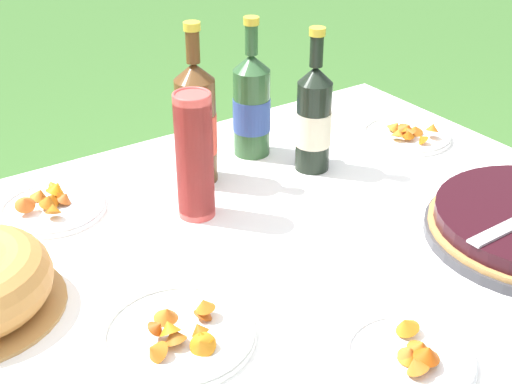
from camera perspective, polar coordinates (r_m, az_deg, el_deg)
garden_table at (r=1.33m, az=-1.01°, el=-7.23°), size 1.51×1.05×0.67m
tablecloth at (r=1.30m, az=-1.03°, el=-5.47°), size 1.52×1.06×0.10m
cup_stack at (r=1.35m, az=-4.99°, el=2.82°), size 0.07×0.07×0.25m
cider_bottle_green at (r=1.60m, az=-0.35°, el=6.95°), size 0.08×0.08×0.32m
cider_bottle_amber at (r=1.48m, az=-4.81°, el=5.48°), size 0.09×0.09×0.34m
juice_bottle_red at (r=1.54m, az=4.64°, el=5.88°), size 0.08×0.08×0.32m
snack_plate_near at (r=1.08m, az=12.29°, el=-12.67°), size 0.19×0.19×0.05m
snack_plate_left at (r=1.10m, az=-6.14°, el=-11.12°), size 0.24×0.24×0.06m
snack_plate_right at (r=1.75m, az=11.98°, el=4.58°), size 0.21×0.21×0.05m
snack_plate_far at (r=1.47m, az=-16.03°, el=-1.03°), size 0.21×0.21×0.06m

